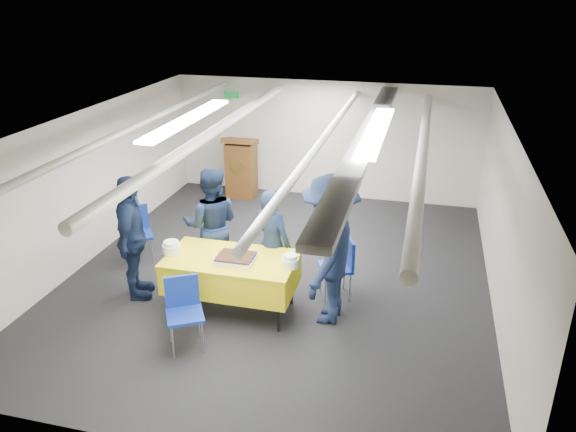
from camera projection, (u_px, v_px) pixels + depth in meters
The scene contains 14 objects.
ground at pixel (279, 275), 8.35m from camera, with size 7.00×7.00×0.00m, color black.
room_shell at pixel (292, 150), 7.99m from camera, with size 6.00×7.00×2.30m.
serving_table at pixel (232, 272), 7.25m from camera, with size 1.68×0.91×0.77m.
sheet_cake at pixel (236, 258), 7.06m from camera, with size 0.49×0.38×0.09m.
plate_stack_left at pixel (171, 247), 7.28m from camera, with size 0.24×0.24×0.16m.
plate_stack_right at pixel (290, 261), 6.92m from camera, with size 0.21×0.21×0.16m.
podium at pixel (241, 167), 11.19m from camera, with size 0.62×0.53×1.25m.
chair_near at pixel (184, 305), 6.56m from camera, with size 0.57×0.57×0.87m.
chair_right at pixel (342, 262), 7.59m from camera, with size 0.55×0.55×0.87m.
chair_left at pixel (137, 228), 8.61m from camera, with size 0.58×0.58×0.87m.
sailor_a at pixel (272, 244), 7.52m from camera, with size 0.57×0.37×1.56m, color black.
sailor_b at pixel (212, 225), 7.95m from camera, with size 0.82×0.64×1.69m, color black.
sailor_c at pixel (132, 238), 7.47m from camera, with size 1.02×0.42×1.74m, color black.
sailor_d at pixel (329, 250), 6.92m from camera, with size 1.25×0.72×1.94m, color black.
Camera 1 is at (1.93, -7.10, 4.04)m, focal length 35.00 mm.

